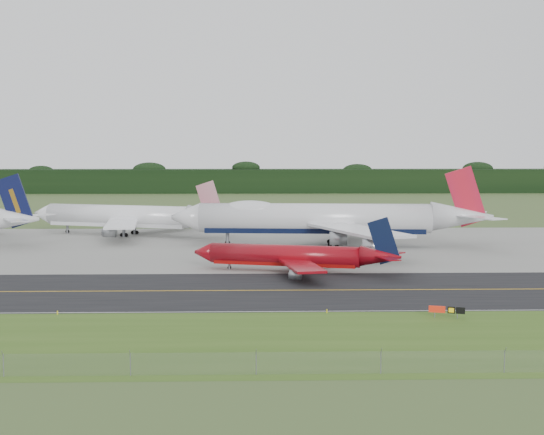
{
  "coord_description": "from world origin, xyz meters",
  "views": [
    {
      "loc": [
        -6.39,
        -118.94,
        21.36
      ],
      "look_at": [
        -2.6,
        22.0,
        8.99
      ],
      "focal_mm": 50.0,
      "sensor_mm": 36.0,
      "label": 1
    }
  ],
  "objects_px": {
    "jet_ba_747": "(326,219)",
    "taxiway_sign": "(447,310)",
    "jet_red_737": "(296,256)",
    "jet_star_tail": "(128,217)"
  },
  "relations": [
    {
      "from": "jet_star_tail",
      "to": "taxiway_sign",
      "type": "height_order",
      "value": "jet_star_tail"
    },
    {
      "from": "jet_ba_747",
      "to": "taxiway_sign",
      "type": "relative_size",
      "value": 16.51
    },
    {
      "from": "jet_red_737",
      "to": "jet_star_tail",
      "type": "height_order",
      "value": "jet_star_tail"
    },
    {
      "from": "jet_red_737",
      "to": "taxiway_sign",
      "type": "distance_m",
      "value": 41.55
    },
    {
      "from": "jet_ba_747",
      "to": "jet_red_737",
      "type": "relative_size",
      "value": 1.95
    },
    {
      "from": "jet_red_737",
      "to": "taxiway_sign",
      "type": "relative_size",
      "value": 8.46
    },
    {
      "from": "taxiway_sign",
      "to": "jet_star_tail",
      "type": "bearing_deg",
      "value": 120.1
    },
    {
      "from": "jet_ba_747",
      "to": "jet_star_tail",
      "type": "distance_m",
      "value": 53.34
    },
    {
      "from": "taxiway_sign",
      "to": "jet_ba_747",
      "type": "bearing_deg",
      "value": 96.37
    },
    {
      "from": "jet_ba_747",
      "to": "jet_red_737",
      "type": "height_order",
      "value": "jet_ba_747"
    }
  ]
}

